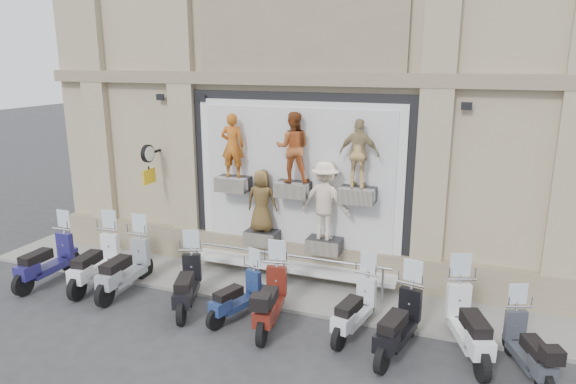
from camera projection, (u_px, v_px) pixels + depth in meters
name	position (u px, v px, depth m)	size (l,w,h in m)	color
ground	(248.00, 331.00, 10.28)	(90.00, 90.00, 0.00)	#313133
sidewalk	(286.00, 287.00, 12.18)	(16.00, 2.20, 0.08)	gray
building	(344.00, 34.00, 15.12)	(14.00, 8.60, 12.00)	tan
shop_vitrine	(300.00, 187.00, 12.14)	(5.60, 0.83, 4.30)	black
guard_rail	(284.00, 272.00, 11.98)	(5.06, 0.10, 0.93)	#9EA0A5
clock_sign_bracket	(148.00, 159.00, 13.14)	(0.10, 0.80, 1.02)	black
scooter_a	(45.00, 251.00, 12.31)	(0.60, 2.04, 1.66)	#1C1854
scooter_b	(95.00, 253.00, 12.11)	(0.61, 2.10, 1.71)	white
scooter_c	(124.00, 258.00, 11.80)	(0.61, 2.11, 1.71)	gray
scooter_d	(187.00, 275.00, 11.02)	(0.57, 1.96, 1.59)	black
scooter_e	(237.00, 287.00, 10.64)	(0.50, 1.70, 1.38)	navy
scooter_f	(270.00, 290.00, 10.26)	(0.59, 2.01, 1.63)	#5A180F
scooter_g	(355.00, 299.00, 9.99)	(0.54, 1.86, 1.51)	silver
scooter_h	(399.00, 313.00, 9.31)	(0.58, 2.00, 1.63)	black
scooter_i	(470.00, 312.00, 9.24)	(0.62, 2.12, 1.72)	white
scooter_j	(530.00, 337.00, 8.67)	(0.52, 1.77, 1.44)	#33363E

